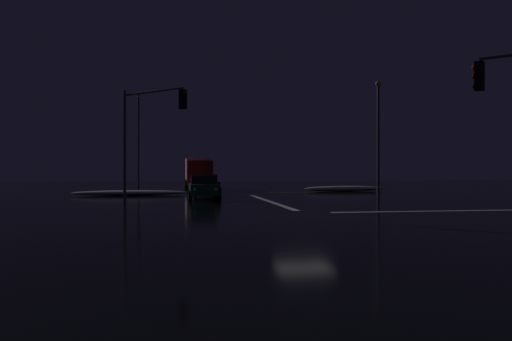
{
  "coord_description": "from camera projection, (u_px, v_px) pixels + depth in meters",
  "views": [
    {
      "loc": [
        -5.67,
        -21.96,
        1.96
      ],
      "look_at": [
        -0.26,
        11.85,
        1.88
      ],
      "focal_mm": 35.35,
      "sensor_mm": 36.0,
      "label": 1
    }
  ],
  "objects": [
    {
      "name": "crosswalk_bar_east",
      "position": [
        474.0,
        210.0,
        23.91
      ],
      "size": [
        14.13,
        0.4,
        0.01
      ],
      "color": "white",
      "rests_on": "ground"
    },
    {
      "name": "sedan_green",
      "position": [
        203.0,
        187.0,
        33.17
      ],
      "size": [
        2.02,
        4.33,
        1.57
      ],
      "color": "#14512D",
      "rests_on": "ground"
    },
    {
      "name": "snow_bank_left_curb",
      "position": [
        130.0,
        193.0,
        37.73
      ],
      "size": [
        8.56,
        1.5,
        0.39
      ],
      "color": "white",
      "rests_on": "ground"
    },
    {
      "name": "ground",
      "position": [
        303.0,
        214.0,
        22.59
      ],
      "size": [
        120.0,
        120.0,
        0.1
      ],
      "primitive_type": "cube",
      "color": "black"
    },
    {
      "name": "sedan_white",
      "position": [
        204.0,
        183.0,
        43.92
      ],
      "size": [
        2.02,
        4.33,
        1.57
      ],
      "color": "silver",
      "rests_on": "ground"
    },
    {
      "name": "box_truck",
      "position": [
        198.0,
        172.0,
        50.61
      ],
      "size": [
        2.68,
        8.28,
        3.08
      ],
      "color": "red",
      "rests_on": "ground"
    },
    {
      "name": "streetlamp_left_far",
      "position": [
        139.0,
        134.0,
        50.58
      ],
      "size": [
        0.44,
        0.44,
        9.64
      ],
      "color": "#424247",
      "rests_on": "ground"
    },
    {
      "name": "traffic_signal_nw",
      "position": [
        148.0,
        123.0,
        28.59
      ],
      "size": [
        3.69,
        3.69,
        6.64
      ],
      "color": "#4C4C51",
      "rests_on": "ground"
    },
    {
      "name": "streetlamp_right_near",
      "position": [
        378.0,
        129.0,
        37.73
      ],
      "size": [
        0.44,
        0.44,
        8.61
      ],
      "color": "#424247",
      "rests_on": "ground"
    },
    {
      "name": "stop_line_north",
      "position": [
        270.0,
        201.0,
        30.74
      ],
      "size": [
        0.35,
        14.13,
        0.01
      ],
      "color": "white",
      "rests_on": "ground"
    },
    {
      "name": "snow_bank_right_curb",
      "position": [
        344.0,
        189.0,
        44.44
      ],
      "size": [
        7.31,
        1.5,
        0.5
      ],
      "color": "white",
      "rests_on": "ground"
    },
    {
      "name": "centre_line_ns",
      "position": [
        244.0,
        193.0,
        42.19
      ],
      "size": [
        22.0,
        0.15,
        0.01
      ],
      "color": "yellow",
      "rests_on": "ground"
    },
    {
      "name": "sedan_black",
      "position": [
        206.0,
        184.0,
        38.56
      ],
      "size": [
        2.02,
        4.33,
        1.57
      ],
      "color": "black",
      "rests_on": "ground"
    }
  ]
}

